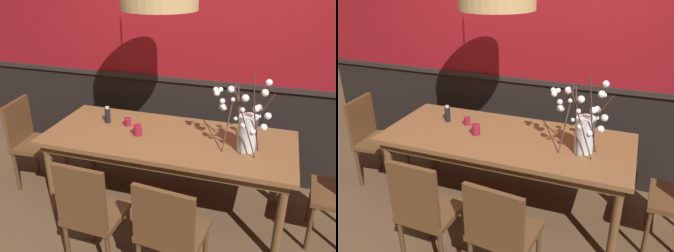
% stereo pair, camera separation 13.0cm
% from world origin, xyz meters
% --- Properties ---
extents(ground_plane, '(24.00, 24.00, 0.00)m').
position_xyz_m(ground_plane, '(0.00, 0.00, 0.00)').
color(ground_plane, brown).
extents(back_wall, '(5.05, 0.14, 2.66)m').
position_xyz_m(back_wall, '(0.00, 0.79, 1.33)').
color(back_wall, black).
rests_on(back_wall, ground).
extents(dining_table, '(2.19, 0.92, 0.76)m').
position_xyz_m(dining_table, '(0.00, 0.00, 0.68)').
color(dining_table, brown).
rests_on(dining_table, ground).
extents(chair_near_side_right, '(0.48, 0.43, 0.91)m').
position_xyz_m(chair_near_side_right, '(0.29, -0.89, 0.52)').
color(chair_near_side_right, brown).
rests_on(chair_near_side_right, ground).
extents(chair_far_side_left, '(0.45, 0.45, 0.91)m').
position_xyz_m(chair_far_side_left, '(-0.28, 0.89, 0.52)').
color(chair_far_side_left, brown).
rests_on(chair_far_side_left, ground).
extents(chair_near_side_left, '(0.42, 0.41, 0.95)m').
position_xyz_m(chair_near_side_left, '(-0.31, -0.88, 0.53)').
color(chair_near_side_left, brown).
rests_on(chair_near_side_left, ground).
extents(chair_far_side_right, '(0.45, 0.46, 0.93)m').
position_xyz_m(chair_far_side_right, '(0.35, 0.86, 0.52)').
color(chair_far_side_right, brown).
rests_on(chair_far_side_right, ground).
extents(chair_head_west_end, '(0.46, 0.46, 0.92)m').
position_xyz_m(chair_head_west_end, '(-1.47, -0.00, 0.52)').
color(chair_head_west_end, brown).
rests_on(chair_head_west_end, ground).
extents(vase_with_blossoms, '(0.49, 0.42, 0.67)m').
position_xyz_m(vase_with_blossoms, '(0.67, -0.04, 0.96)').
color(vase_with_blossoms, silver).
rests_on(vase_with_blossoms, dining_table).
extents(candle_holder_nearer_center, '(0.08, 0.08, 0.10)m').
position_xyz_m(candle_holder_nearer_center, '(-0.27, -0.05, 0.81)').
color(candle_holder_nearer_center, maroon).
rests_on(candle_holder_nearer_center, dining_table).
extents(candle_holder_nearer_edge, '(0.07, 0.07, 0.07)m').
position_xyz_m(candle_holder_nearer_edge, '(-0.43, 0.11, 0.80)').
color(candle_holder_nearer_edge, maroon).
rests_on(candle_holder_nearer_edge, dining_table).
extents(condiment_bottle, '(0.05, 0.05, 0.16)m').
position_xyz_m(condiment_bottle, '(-0.64, 0.11, 0.84)').
color(condiment_bottle, black).
rests_on(condiment_bottle, dining_table).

